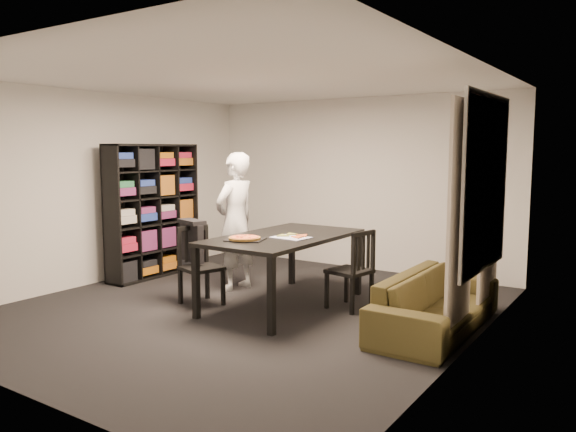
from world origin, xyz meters
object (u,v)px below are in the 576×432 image
Objects in this scene: dining_table at (283,242)px; chair_right at (356,265)px; bookshelf at (153,211)px; person at (235,221)px; sofa at (436,303)px; chair_left at (197,260)px; pepperoni_pizza at (245,238)px; baking_tray at (245,240)px.

dining_table is 0.88m from chair_right.
person is at bearing 1.86° from bookshelf.
chair_right is 1.06m from sofa.
chair_right is 0.47× the size of sofa.
chair_left is at bearing 7.63° from person.
bookshelf reaches higher than pepperoni_pizza.
dining_table is 2.18× the size of chair_left.
baking_tray is 0.03m from pepperoni_pizza.
baking_tray is 2.12m from sofa.
pepperoni_pizza is (0.76, -0.06, 0.34)m from chair_left.
bookshelf reaches higher than chair_left.
baking_tray is at bearing -38.91° from chair_right.
bookshelf is 4.29m from sofa.
sofa is at bearing -2.13° from bookshelf.
chair_right is at bearing 41.93° from pepperoni_pizza.
person reaches higher than sofa.
bookshelf is 1.74m from chair_left.
baking_tray is 0.20× the size of sofa.
sofa is (1.01, -0.20, -0.24)m from chair_right.
dining_table is 1.02m from person.
chair_left reaches higher than pepperoni_pizza.
sofa is at bearing 3.35° from dining_table.
sofa is (4.23, -0.16, -0.66)m from bookshelf.
person reaches higher than dining_table.
bookshelf reaches higher than person.
chair_left is (1.52, -0.73, -0.43)m from bookshelf.
person is 1.15m from baking_tray.
baking_tray is (-0.94, -0.82, 0.32)m from chair_right.
chair_left reaches higher than baking_tray.
person reaches higher than pepperoni_pizza.
sofa is (2.76, -0.21, -0.61)m from person.
person is at bearing 162.14° from dining_table.
bookshelf is 0.97× the size of sofa.
dining_table is at bearing -6.15° from bookshelf.
pepperoni_pizza is (-0.94, -0.84, 0.34)m from chair_right.
chair_left is 0.84m from pepperoni_pizza.
person is at bearing -79.77° from chair_right.
dining_table is at bearing -44.96° from chair_left.
pepperoni_pizza is at bearing -37.77° from chair_right.
chair_left is 2.30× the size of baking_tray.
person is 4.47× the size of baking_tray.
chair_right reaches higher than pepperoni_pizza.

